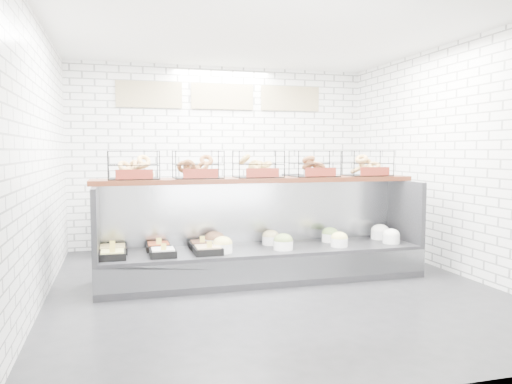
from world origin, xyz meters
name	(u,v)px	position (x,y,z in m)	size (l,w,h in m)	color
ground	(270,286)	(0.00, 0.00, 0.00)	(5.50, 5.50, 0.00)	black
room_shell	(256,114)	(0.00, 0.60, 2.06)	(5.02, 5.51, 3.01)	white
display_case	(261,253)	(-0.01, 0.35, 0.33)	(4.00, 0.90, 1.20)	black
bagel_shelf	(258,168)	(0.00, 0.52, 1.38)	(4.10, 0.50, 0.40)	#401A0D
prep_counter	(226,219)	(-0.01, 2.43, 0.47)	(4.00, 0.60, 1.20)	#93969B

